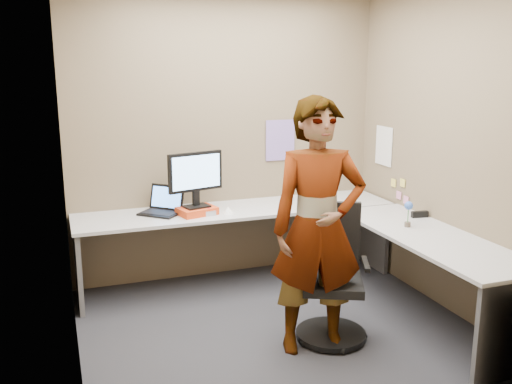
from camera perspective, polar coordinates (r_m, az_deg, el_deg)
name	(u,v)px	position (r m, az deg, el deg)	size (l,w,h in m)	color
ground	(276,326)	(4.68, 1.97, -13.23)	(3.00, 3.00, 0.00)	#26262B
wall_back	(226,138)	(5.47, -2.97, 5.46)	(3.00, 3.00, 0.00)	brown
wall_right	(444,149)	(5.00, 18.32, 4.12)	(2.70, 2.70, 0.00)	brown
wall_left	(66,172)	(3.96, -18.51, 1.90)	(2.70, 2.70, 0.00)	brown
desk	(307,236)	(4.95, 5.08, -4.43)	(2.98, 2.58, 0.73)	silver
paper_ream	(197,211)	(5.10, -5.93, -1.88)	(0.32, 0.24, 0.06)	red
monitor	(196,175)	(5.04, -6.06, 1.71)	(0.51, 0.21, 0.49)	black
laptop	(163,206)	(5.18, -9.28, -1.42)	(0.44, 0.44, 0.24)	black
trackball_mouse	(208,213)	(5.06, -4.78, -2.07)	(0.12, 0.08, 0.07)	#B7B7BC
origami	(228,210)	(5.11, -2.80, -1.81)	(0.10, 0.10, 0.06)	white
stapler	(420,214)	(5.18, 16.05, -2.16)	(0.15, 0.04, 0.06)	black
flower	(408,210)	(4.83, 15.00, -1.75)	(0.07, 0.07, 0.22)	brown
calendar_purple	(280,140)	(5.65, 2.44, 5.20)	(0.30, 0.01, 0.40)	#846BB7
calendar_white	(384,146)	(5.74, 12.67, 4.52)	(0.01, 0.28, 0.38)	white
sticky_note_a	(403,183)	(5.50, 14.45, 0.89)	(0.01, 0.07, 0.07)	#F2E059
sticky_note_b	(399,195)	(5.57, 14.09, -0.32)	(0.01, 0.07, 0.07)	pink
sticky_note_c	(406,200)	(5.48, 14.77, -0.79)	(0.01, 0.07, 0.07)	pink
sticky_note_d	(393,183)	(5.63, 13.59, 0.89)	(0.01, 0.07, 0.07)	#F2E059
office_chair	(332,285)	(4.40, 7.59, -9.20)	(0.59, 0.59, 1.00)	black
person	(318,228)	(4.04, 6.20, -3.55)	(0.67, 0.44, 1.84)	#999399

